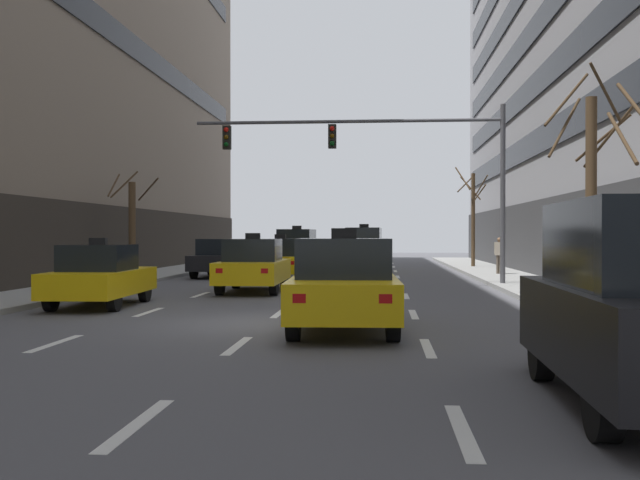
# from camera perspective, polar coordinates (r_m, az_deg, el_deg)

# --- Properties ---
(ground_plane) EXTENTS (120.00, 120.00, 0.00)m
(ground_plane) POSITION_cam_1_polar(r_m,az_deg,el_deg) (15.19, -4.20, -6.46)
(ground_plane) COLOR #515156
(lane_stripe_l1_s3) EXTENTS (0.16, 2.00, 0.01)m
(lane_stripe_l1_s3) POSITION_cam_1_polar(r_m,az_deg,el_deg) (13.20, -19.76, -7.51)
(lane_stripe_l1_s3) COLOR silver
(lane_stripe_l1_s3) RESTS_ON ground
(lane_stripe_l1_s4) EXTENTS (0.16, 2.00, 0.01)m
(lane_stripe_l1_s4) POSITION_cam_1_polar(r_m,az_deg,el_deg) (17.84, -13.07, -5.43)
(lane_stripe_l1_s4) COLOR silver
(lane_stripe_l1_s4) RESTS_ON ground
(lane_stripe_l1_s5) EXTENTS (0.16, 2.00, 0.01)m
(lane_stripe_l1_s5) POSITION_cam_1_polar(r_m,az_deg,el_deg) (22.63, -9.21, -4.19)
(lane_stripe_l1_s5) COLOR silver
(lane_stripe_l1_s5) RESTS_ON ground
(lane_stripe_l1_s6) EXTENTS (0.16, 2.00, 0.01)m
(lane_stripe_l1_s6) POSITION_cam_1_polar(r_m,az_deg,el_deg) (27.50, -6.71, -3.37)
(lane_stripe_l1_s6) COLOR silver
(lane_stripe_l1_s6) RESTS_ON ground
(lane_stripe_l1_s7) EXTENTS (0.16, 2.00, 0.01)m
(lane_stripe_l1_s7) POSITION_cam_1_polar(r_m,az_deg,el_deg) (32.41, -4.96, -2.80)
(lane_stripe_l1_s7) COLOR silver
(lane_stripe_l1_s7) RESTS_ON ground
(lane_stripe_l1_s8) EXTENTS (0.16, 2.00, 0.01)m
(lane_stripe_l1_s8) POSITION_cam_1_polar(r_m,az_deg,el_deg) (37.34, -3.68, -2.37)
(lane_stripe_l1_s8) COLOR silver
(lane_stripe_l1_s8) RESTS_ON ground
(lane_stripe_l1_s9) EXTENTS (0.16, 2.00, 0.01)m
(lane_stripe_l1_s9) POSITION_cam_1_polar(r_m,az_deg,el_deg) (42.29, -2.70, -2.05)
(lane_stripe_l1_s9) COLOR silver
(lane_stripe_l1_s9) RESTS_ON ground
(lane_stripe_l1_s10) EXTENTS (0.16, 2.00, 0.01)m
(lane_stripe_l1_s10) POSITION_cam_1_polar(r_m,az_deg,el_deg) (47.25, -1.92, -1.79)
(lane_stripe_l1_s10) COLOR silver
(lane_stripe_l1_s10) RESTS_ON ground
(lane_stripe_l2_s2) EXTENTS (0.16, 2.00, 0.01)m
(lane_stripe_l2_s2) POSITION_cam_1_polar(r_m,az_deg,el_deg) (7.50, -13.92, -13.58)
(lane_stripe_l2_s2) COLOR silver
(lane_stripe_l2_s2) RESTS_ON ground
(lane_stripe_l2_s3) EXTENTS (0.16, 2.00, 0.01)m
(lane_stripe_l2_s3) POSITION_cam_1_polar(r_m,az_deg,el_deg) (12.26, -6.38, -8.09)
(lane_stripe_l2_s3) COLOR silver
(lane_stripe_l2_s3) RESTS_ON ground
(lane_stripe_l2_s4) EXTENTS (0.16, 2.00, 0.01)m
(lane_stripe_l2_s4) POSITION_cam_1_polar(r_m,az_deg,el_deg) (17.16, -3.17, -5.65)
(lane_stripe_l2_s4) COLOR silver
(lane_stripe_l2_s4) RESTS_ON ground
(lane_stripe_l2_s5) EXTENTS (0.16, 2.00, 0.01)m
(lane_stripe_l2_s5) POSITION_cam_1_polar(r_m,az_deg,el_deg) (22.10, -1.40, -4.29)
(lane_stripe_l2_s5) COLOR silver
(lane_stripe_l2_s5) RESTS_ON ground
(lane_stripe_l2_s6) EXTENTS (0.16, 2.00, 0.01)m
(lane_stripe_l2_s6) POSITION_cam_1_polar(r_m,az_deg,el_deg) (27.06, -0.28, -3.43)
(lane_stripe_l2_s6) COLOR silver
(lane_stripe_l2_s6) RESTS_ON ground
(lane_stripe_l2_s7) EXTENTS (0.16, 2.00, 0.01)m
(lane_stripe_l2_s7) POSITION_cam_1_polar(r_m,az_deg,el_deg) (32.04, 0.49, -2.83)
(lane_stripe_l2_s7) COLOR silver
(lane_stripe_l2_s7) RESTS_ON ground
(lane_stripe_l2_s8) EXTENTS (0.16, 2.00, 0.01)m
(lane_stripe_l2_s8) POSITION_cam_1_polar(r_m,az_deg,el_deg) (37.02, 1.05, -2.40)
(lane_stripe_l2_s8) COLOR silver
(lane_stripe_l2_s8) RESTS_ON ground
(lane_stripe_l2_s9) EXTENTS (0.16, 2.00, 0.01)m
(lane_stripe_l2_s9) POSITION_cam_1_polar(r_m,az_deg,el_deg) (42.00, 1.48, -2.06)
(lane_stripe_l2_s9) COLOR silver
(lane_stripe_l2_s9) RESTS_ON ground
(lane_stripe_l2_s10) EXTENTS (0.16, 2.00, 0.01)m
(lane_stripe_l2_s10) POSITION_cam_1_polar(r_m,az_deg,el_deg) (46.99, 1.82, -1.80)
(lane_stripe_l2_s10) COLOR silver
(lane_stripe_l2_s10) RESTS_ON ground
(lane_stripe_l3_s2) EXTENTS (0.16, 2.00, 0.01)m
(lane_stripe_l3_s2) POSITION_cam_1_polar(r_m,az_deg,el_deg) (7.18, 10.93, -14.23)
(lane_stripe_l3_s2) COLOR silver
(lane_stripe_l3_s2) RESTS_ON ground
(lane_stripe_l3_s3) EXTENTS (0.16, 2.00, 0.01)m
(lane_stripe_l3_s3) POSITION_cam_1_polar(r_m,az_deg,el_deg) (12.06, 8.31, -8.24)
(lane_stripe_l3_s3) COLOR silver
(lane_stripe_l3_s3) RESTS_ON ground
(lane_stripe_l3_s4) EXTENTS (0.16, 2.00, 0.01)m
(lane_stripe_l3_s4) POSITION_cam_1_polar(r_m,az_deg,el_deg) (17.01, 7.23, -5.71)
(lane_stripe_l3_s4) COLOR silver
(lane_stripe_l3_s4) RESTS_ON ground
(lane_stripe_l3_s5) EXTENTS (0.16, 2.00, 0.01)m
(lane_stripe_l3_s5) POSITION_cam_1_polar(r_m,az_deg,el_deg) (21.99, 6.64, -4.32)
(lane_stripe_l3_s5) COLOR silver
(lane_stripe_l3_s5) RESTS_ON ground
(lane_stripe_l3_s6) EXTENTS (0.16, 2.00, 0.01)m
(lane_stripe_l3_s6) POSITION_cam_1_polar(r_m,az_deg,el_deg) (26.97, 6.27, -3.44)
(lane_stripe_l3_s6) COLOR silver
(lane_stripe_l3_s6) RESTS_ON ground
(lane_stripe_l3_s7) EXTENTS (0.16, 2.00, 0.01)m
(lane_stripe_l3_s7) POSITION_cam_1_polar(r_m,az_deg,el_deg) (31.96, 6.02, -2.84)
(lane_stripe_l3_s7) COLOR silver
(lane_stripe_l3_s7) RESTS_ON ground
(lane_stripe_l3_s8) EXTENTS (0.16, 2.00, 0.01)m
(lane_stripe_l3_s8) POSITION_cam_1_polar(r_m,az_deg,el_deg) (36.95, 5.83, -2.40)
(lane_stripe_l3_s8) COLOR silver
(lane_stripe_l3_s8) RESTS_ON ground
(lane_stripe_l3_s9) EXTENTS (0.16, 2.00, 0.01)m
(lane_stripe_l3_s9) POSITION_cam_1_polar(r_m,az_deg,el_deg) (41.95, 5.69, -2.07)
(lane_stripe_l3_s9) COLOR silver
(lane_stripe_l3_s9) RESTS_ON ground
(lane_stripe_l3_s10) EXTENTS (0.16, 2.00, 0.01)m
(lane_stripe_l3_s10) POSITION_cam_1_polar(r_m,az_deg,el_deg) (46.94, 5.58, -1.80)
(lane_stripe_l3_s10) COLOR silver
(lane_stripe_l3_s10) RESTS_ON ground
(taxi_driving_0) EXTENTS (1.94, 4.46, 1.84)m
(taxi_driving_0) POSITION_cam_1_polar(r_m,az_deg,el_deg) (29.73, -3.05, -1.52)
(taxi_driving_0) COLOR black
(taxi_driving_0) RESTS_ON ground
(taxi_driving_1) EXTENTS (1.95, 4.52, 1.87)m
(taxi_driving_1) POSITION_cam_1_polar(r_m,az_deg,el_deg) (23.48, -5.15, -1.99)
(taxi_driving_1) COLOR black
(taxi_driving_1) RESTS_ON ground
(car_driving_2) EXTENTS (1.99, 4.44, 1.64)m
(car_driving_2) POSITION_cam_1_polar(r_m,az_deg,el_deg) (31.90, -7.68, -1.41)
(car_driving_2) COLOR black
(car_driving_2) RESTS_ON ground
(taxi_driving_3) EXTENTS (2.06, 4.54, 2.34)m
(taxi_driving_3) POSITION_cam_1_polar(r_m,az_deg,el_deg) (36.17, 3.42, -0.76)
(taxi_driving_3) COLOR black
(taxi_driving_3) RESTS_ON ground
(taxi_driving_4) EXTENTS (2.11, 4.72, 1.94)m
(taxi_driving_4) POSITION_cam_1_polar(r_m,az_deg,el_deg) (13.94, 1.87, -3.51)
(taxi_driving_4) COLOR black
(taxi_driving_4) RESTS_ON ground
(taxi_driving_5) EXTENTS (1.96, 4.35, 2.25)m
(taxi_driving_5) POSITION_cam_1_polar(r_m,az_deg,el_deg) (35.57, -1.80, -0.85)
(taxi_driving_5) COLOR black
(taxi_driving_5) RESTS_ON ground
(taxi_driving_6) EXTENTS (1.90, 4.24, 1.74)m
(taxi_driving_6) POSITION_cam_1_polar(r_m,az_deg,el_deg) (19.45, -16.60, -2.68)
(taxi_driving_6) COLOR black
(taxi_driving_6) RESTS_ON ground
(traffic_signal_0) EXTENTS (10.87, 0.35, 6.20)m
(traffic_signal_0) POSITION_cam_1_polar(r_m,az_deg,el_deg) (26.16, 5.40, 6.57)
(traffic_signal_0) COLOR #4C4C51
(traffic_signal_0) RESTS_ON sidewalk_right
(street_tree_0) EXTENTS (1.72, 1.78, 5.31)m
(street_tree_0) POSITION_cam_1_polar(r_m,az_deg,el_deg) (40.12, 11.72, 1.95)
(street_tree_0) COLOR #4C3823
(street_tree_0) RESTS_ON sidewalk_right
(street_tree_1) EXTENTS (2.06, 1.73, 5.69)m
(street_tree_1) POSITION_cam_1_polar(r_m,az_deg,el_deg) (18.53, 20.16, 3.53)
(street_tree_1) COLOR #4C3823
(street_tree_1) RESTS_ON sidewalk_right
(street_tree_2) EXTENTS (1.92, 1.82, 4.22)m
(street_tree_2) POSITION_cam_1_polar(r_m,az_deg,el_deg) (29.56, -14.32, 1.02)
(street_tree_2) COLOR #4C3823
(street_tree_2) RESTS_ON sidewalk_left
(pedestrian_0) EXTENTS (0.39, 0.41, 1.56)m
(pedestrian_0) POSITION_cam_1_polar(r_m,az_deg,el_deg) (32.63, 13.68, -0.97)
(pedestrian_0) COLOR brown
(pedestrian_0) RESTS_ON sidewalk_right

